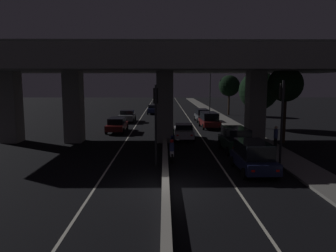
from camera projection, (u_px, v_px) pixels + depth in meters
The scene contains 23 objects.
ground_plane at pixel (166, 191), 15.83m from camera, with size 200.00×200.00×0.00m, color black.
lane_line_left_inner at pixel (142, 116), 50.48m from camera, with size 0.12×126.00×0.00m, color beige.
lane_line_right_inner at pixel (187, 116), 50.56m from camera, with size 0.12×126.00×0.00m, color beige.
median_divider at pixel (165, 115), 50.49m from camera, with size 0.36×126.00×0.45m, color gray.
sidewalk_right at pixel (226, 121), 43.67m from camera, with size 2.22×126.00×0.15m, color slate.
elevated_overpass at pixel (162, 64), 28.16m from camera, with size 32.35×11.76×8.86m.
traffic_light_left_of_median at pixel (156, 111), 20.20m from camera, with size 0.30×0.49×5.06m.
traffic_light_right_of_median at pixel (282, 108), 20.26m from camera, with size 0.30×0.49×5.34m.
street_lamp at pixel (208, 85), 54.02m from camera, with size 2.14×0.32×8.08m.
car_dark_blue_lead at pixel (253, 156), 19.04m from camera, with size 2.07×4.33×1.77m.
car_dark_green_second at pixel (236, 139), 24.62m from camera, with size 2.13×4.18×1.83m.
car_white_third at pixel (184, 131), 30.05m from camera, with size 1.96×4.07×1.45m.
car_dark_red_fourth at pixel (209, 120), 37.58m from camera, with size 2.19×4.64×1.81m.
car_grey_fifth at pixel (202, 115), 43.83m from camera, with size 1.93×4.32×1.67m.
car_dark_red_lead_oncoming at pixel (117, 124), 34.45m from camera, with size 1.99×4.70×1.52m.
car_grey_second_oncoming at pixel (127, 116), 43.36m from camera, with size 2.09×4.31×1.55m.
car_dark_blue_third_oncoming at pixel (153, 109), 54.50m from camera, with size 1.97×3.99×1.49m.
motorcycle_white_filtering_near at pixel (172, 152), 21.78m from camera, with size 0.33×1.79×1.46m.
motorcycle_blue_filtering_mid at pixel (172, 136), 28.47m from camera, with size 0.33×1.84×1.44m.
pedestrian_on_sidewalk at pixel (276, 137), 24.83m from camera, with size 0.31×0.31×1.78m.
roadside_tree_kerbside_near at pixel (285, 85), 27.82m from camera, with size 2.96×2.96×6.52m.
roadside_tree_kerbside_mid at pixel (259, 91), 37.06m from camera, with size 4.41×4.41×6.49m.
roadside_tree_kerbside_far at pixel (229, 86), 52.21m from camera, with size 3.37×3.37×6.37m.
Camera 1 is at (-0.06, -15.28, 5.19)m, focal length 35.00 mm.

